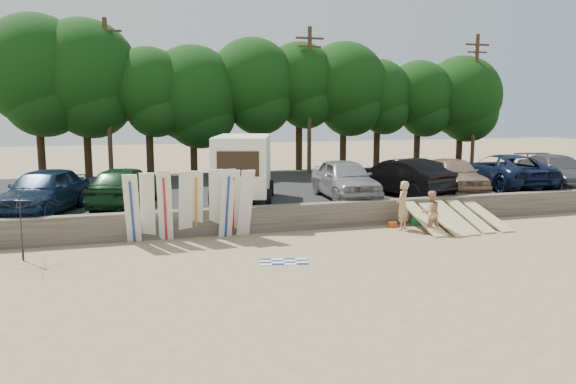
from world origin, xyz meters
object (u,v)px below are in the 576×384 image
Objects in this scene: car_3 at (401,177)px; cooler at (416,221)px; beachgoer_a at (403,206)px; car_2 at (345,179)px; beachgoer_b at (430,212)px; car_1 at (124,186)px; car_6 at (557,172)px; car_0 at (43,191)px; box_trailer at (243,165)px; car_5 at (503,171)px; car_4 at (453,175)px; beach_umbrella at (21,227)px.

car_3 is 13.66× the size of cooler.
beachgoer_a is 5.08× the size of cooler.
beachgoer_b is at bearing -68.37° from car_2.
car_2 reaches higher than car_1.
car_3 is 8.81m from car_6.
car_0 reaches higher than car_3.
car_6 is 2.94× the size of beachgoer_a.
car_1 is (-4.98, 0.07, -0.74)m from box_trailer.
car_6 is (2.62, -0.81, -0.04)m from car_5.
car_4 is at bearing 15.56° from box_trailer.
car_0 is 1.04× the size of car_4.
box_trailer reaches higher than car_1.
car_2 is (4.54, -0.63, -0.71)m from box_trailer.
car_5 is at bearing 41.64° from cooler.
beachgoer_a is 1.47m from cooler.
beachgoer_b is (-4.29, -5.10, -0.73)m from car_4.
box_trailer is at bearing -82.62° from beachgoer_a.
beach_umbrella is at bearing -155.98° from car_2.
cooler is at bearing -56.45° from car_2.
car_3 is 0.92× the size of car_6.
car_2 reaches higher than beach_umbrella.
box_trailer reaches higher than car_0.
beachgoer_a is at bearing 45.10° from car_3.
cooler is at bearing -104.45° from beachgoer_b.
beachgoer_b is at bearing -142.19° from car_6.
beach_umbrella is at bearing -154.97° from car_4.
car_1 is 12.09m from cooler.
beachgoer_b is at bearing 44.17° from car_5.
car_3 is at bearing 13.73° from car_5.
car_2 is 11.70m from car_6.
car_3 is 4.64m from beachgoer_a.
car_4 is at bearing 7.26° from car_2.
beachgoer_a is at bearing 3.09° from beach_umbrella.
car_2 is 9.12m from car_5.
box_trailer is 7.49m from car_3.
car_1 is 13.14× the size of cooler.
box_trailer is 0.79× the size of car_5.
box_trailer is 0.98× the size of car_1.
cooler is at bearing -13.92° from box_trailer.
beach_umbrella is (-18.47, -4.96, -0.46)m from car_4.
beachgoer_a is at bearing -134.05° from cooler.
car_2 is 0.91× the size of car_6.
car_0 reaches higher than beach_umbrella.
beachgoer_b is at bearing -0.55° from beach_umbrella.
car_2 is at bearing -166.66° from car_1.
car_5 is 22.43m from beach_umbrella.
car_5 reaches higher than car_6.
box_trailer is 0.95× the size of car_3.
car_5 is at bearing 19.40° from car_4.
car_0 reaches higher than car_6.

